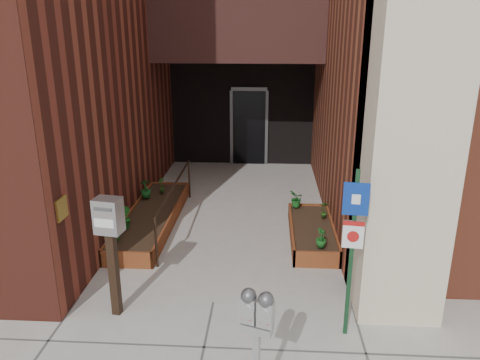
# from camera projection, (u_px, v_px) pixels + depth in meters

# --- Properties ---
(ground) EXTENTS (80.00, 80.00, 0.00)m
(ground) POSITION_uv_depth(u_px,v_px,m) (213.00, 302.00, 6.78)
(ground) COLOR #9E9991
(ground) RESTS_ON ground
(planter_left) EXTENTS (0.90, 3.60, 0.30)m
(planter_left) POSITION_uv_depth(u_px,v_px,m) (152.00, 219.00, 9.39)
(planter_left) COLOR brown
(planter_left) RESTS_ON ground
(planter_right) EXTENTS (0.80, 2.20, 0.30)m
(planter_right) POSITION_uv_depth(u_px,v_px,m) (312.00, 233.00, 8.73)
(planter_right) COLOR brown
(planter_right) RESTS_ON ground
(handrail) EXTENTS (0.04, 3.34, 0.90)m
(handrail) POSITION_uv_depth(u_px,v_px,m) (175.00, 191.00, 9.12)
(handrail) COLOR black
(handrail) RESTS_ON ground
(parking_meter) EXTENTS (0.34, 0.22, 1.48)m
(parking_meter) POSITION_uv_depth(u_px,v_px,m) (257.00, 321.00, 4.45)
(parking_meter) COLOR #A6A7A9
(parking_meter) RESTS_ON ground
(sign_post) EXTENTS (0.31, 0.09, 2.24)m
(sign_post) POSITION_uv_depth(u_px,v_px,m) (353.00, 238.00, 5.67)
(sign_post) COLOR #14381E
(sign_post) RESTS_ON ground
(payment_dropbox) EXTENTS (0.38, 0.31, 1.71)m
(payment_dropbox) POSITION_uv_depth(u_px,v_px,m) (110.00, 232.00, 6.15)
(payment_dropbox) COLOR black
(payment_dropbox) RESTS_ON ground
(shrub_left_a) EXTENTS (0.43, 0.43, 0.34)m
(shrub_left_a) POSITION_uv_depth(u_px,v_px,m) (115.00, 231.00, 8.04)
(shrub_left_a) COLOR #164E18
(shrub_left_a) RESTS_ON planter_left
(shrub_left_b) EXTENTS (0.30, 0.30, 0.39)m
(shrub_left_b) POSITION_uv_depth(u_px,v_px,m) (125.00, 217.00, 8.52)
(shrub_left_b) COLOR #1C621C
(shrub_left_b) RESTS_ON planter_left
(shrub_left_c) EXTENTS (0.30, 0.30, 0.40)m
(shrub_left_c) POSITION_uv_depth(u_px,v_px,m) (146.00, 189.00, 10.01)
(shrub_left_c) COLOR #1A5C20
(shrub_left_c) RESTS_ON planter_left
(shrub_left_d) EXTENTS (0.26, 0.26, 0.35)m
(shrub_left_d) POSITION_uv_depth(u_px,v_px,m) (162.00, 185.00, 10.33)
(shrub_left_d) COLOR #265117
(shrub_left_d) RESTS_ON planter_left
(shrub_right_a) EXTENTS (0.24, 0.24, 0.33)m
(shrub_right_a) POSITION_uv_depth(u_px,v_px,m) (321.00, 238.00, 7.77)
(shrub_right_a) COLOR #17531B
(shrub_right_a) RESTS_ON planter_right
(shrub_right_b) EXTENTS (0.18, 0.18, 0.34)m
(shrub_right_b) POSITION_uv_depth(u_px,v_px,m) (324.00, 210.00, 8.95)
(shrub_right_b) COLOR #244F16
(shrub_right_b) RESTS_ON planter_right
(shrub_right_c) EXTENTS (0.32, 0.32, 0.34)m
(shrub_right_c) POSITION_uv_depth(u_px,v_px,m) (296.00, 199.00, 9.49)
(shrub_right_c) COLOR #1C6321
(shrub_right_c) RESTS_ON planter_right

